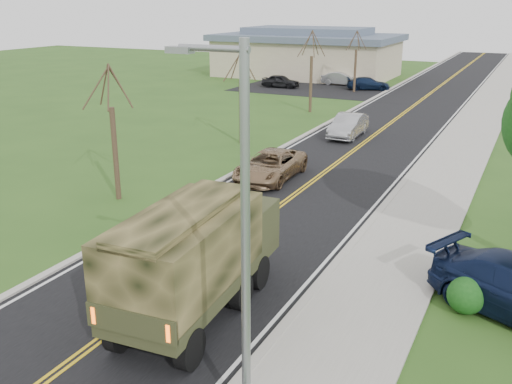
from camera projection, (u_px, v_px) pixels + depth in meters
The scene contains 17 objects.
ground at pixel (82, 353), 14.60m from camera, with size 160.00×160.00×0.00m, color #2B4E1A.
road at pixel (412, 107), 48.56m from camera, with size 8.00×120.00×0.01m, color black.
curb_right at pixel (463, 110), 46.79m from camera, with size 0.30×120.00×0.12m, color #9E998E.
sidewalk_right at pixel (486, 112), 46.06m from camera, with size 3.20×120.00×0.10m, color #9E998E.
curb_left at pixel (365, 103), 50.30m from camera, with size 0.30×120.00×0.10m, color #9E998E.
street_light at pixel (241, 233), 10.70m from camera, with size 1.65×0.22×8.00m.
bare_tree_a at pixel (114, 143), 25.21m from camera, with size 1.93×2.26×6.08m.
bare_tree_b at pixel (241, 104), 35.45m from camera, with size 1.83×2.14×5.73m.
bare_tree_c at pixel (311, 77), 45.54m from camera, with size 2.04×2.39×6.42m.
bare_tree_d at pixel (355, 66), 55.80m from camera, with size 1.88×2.20×5.91m.
commercial_building at pixel (307, 53), 68.01m from camera, with size 25.50×21.50×5.65m.
military_truck at pixel (196, 252), 15.82m from camera, with size 2.86×7.02×3.42m.
suv_champagne at pixel (270, 165), 28.69m from camera, with size 2.38×5.16×1.43m, color #8B6D4E.
sedan_silver at pixel (348, 126), 37.66m from camera, with size 1.60×4.59×1.51m, color #A1A1A5.
lot_car_dark at pixel (281, 81), 59.22m from camera, with size 1.58×3.92×1.33m, color black.
lot_car_silver at pixel (342, 79), 60.88m from camera, with size 1.49×4.28×1.41m, color #A3A2A7.
lot_car_navy at pixel (368, 84), 57.78m from camera, with size 1.76×4.33×1.26m, color black.
Camera 1 is at (9.56, -9.23, 8.58)m, focal length 40.00 mm.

